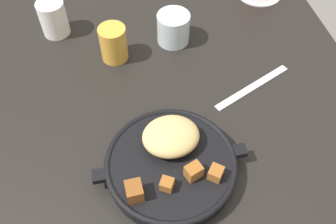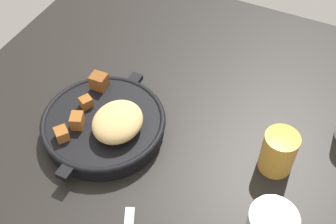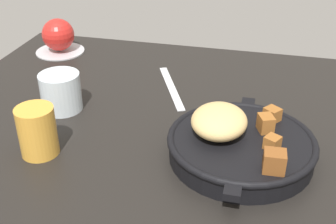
# 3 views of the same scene
# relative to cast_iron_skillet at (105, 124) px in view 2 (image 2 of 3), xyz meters

# --- Properties ---
(ground_plane) EXTENTS (1.01, 0.97, 0.02)m
(ground_plane) POSITION_rel_cast_iron_skillet_xyz_m (-0.04, 0.13, -0.04)
(ground_plane) COLOR black
(cast_iron_skillet) EXTENTS (0.28, 0.24, 0.08)m
(cast_iron_skillet) POSITION_rel_cast_iron_skillet_xyz_m (0.00, 0.00, 0.00)
(cast_iron_skillet) COLOR black
(cast_iron_skillet) RESTS_ON ground_plane
(juice_glass_amber) EXTENTS (0.06, 0.06, 0.08)m
(juice_glass_amber) POSITION_rel_cast_iron_skillet_xyz_m (-0.07, 0.32, 0.01)
(juice_glass_amber) COLOR gold
(juice_glass_amber) RESTS_ON ground_plane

